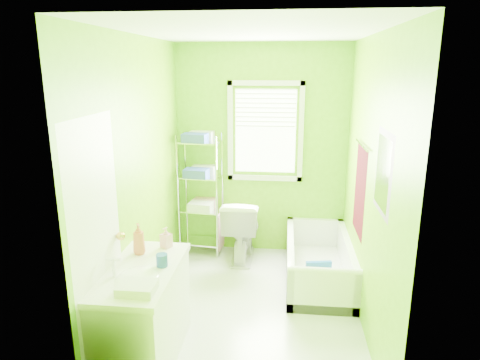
# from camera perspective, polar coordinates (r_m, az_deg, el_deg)

# --- Properties ---
(ground) EXTENTS (2.90, 2.90, 0.00)m
(ground) POSITION_cam_1_polar(r_m,az_deg,el_deg) (4.43, 1.41, -16.73)
(ground) COLOR silver
(ground) RESTS_ON ground
(room_envelope) EXTENTS (2.14, 2.94, 2.62)m
(room_envelope) POSITION_cam_1_polar(r_m,az_deg,el_deg) (3.85, 1.56, 3.28)
(room_envelope) COLOR #67AF08
(room_envelope) RESTS_ON ground
(window) EXTENTS (0.92, 0.05, 1.22)m
(window) POSITION_cam_1_polar(r_m,az_deg,el_deg) (5.23, 3.41, 7.13)
(window) COLOR white
(window) RESTS_ON ground
(door) EXTENTS (0.09, 0.80, 2.00)m
(door) POSITION_cam_1_polar(r_m,az_deg,el_deg) (3.34, -18.30, -9.21)
(door) COLOR white
(door) RESTS_ON ground
(right_wall_decor) EXTENTS (0.04, 1.48, 1.17)m
(right_wall_decor) POSITION_cam_1_polar(r_m,az_deg,el_deg) (3.94, 16.71, -0.47)
(right_wall_decor) COLOR #45080E
(right_wall_decor) RESTS_ON ground
(bathtub) EXTENTS (0.70, 1.50, 0.48)m
(bathtub) POSITION_cam_1_polar(r_m,az_deg,el_deg) (4.93, 10.39, -11.40)
(bathtub) COLOR white
(bathtub) RESTS_ON ground
(toilet) EXTENTS (0.44, 0.77, 0.78)m
(toilet) POSITION_cam_1_polar(r_m,az_deg,el_deg) (5.29, 0.24, -6.47)
(toilet) COLOR white
(toilet) RESTS_ON ground
(vanity) EXTENTS (0.55, 1.06, 1.07)m
(vanity) POSITION_cam_1_polar(r_m,az_deg,el_deg) (3.65, -12.78, -16.80)
(vanity) COLOR white
(vanity) RESTS_ON ground
(wire_shelf_unit) EXTENTS (0.55, 0.43, 1.55)m
(wire_shelf_unit) POSITION_cam_1_polar(r_m,az_deg,el_deg) (5.32, -5.10, -0.14)
(wire_shelf_unit) COLOR silver
(wire_shelf_unit) RESTS_ON ground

